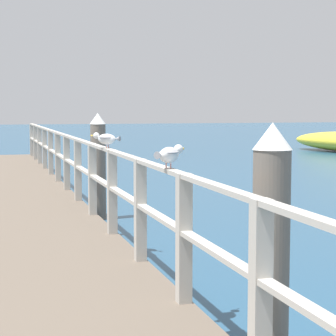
% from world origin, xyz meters
% --- Properties ---
extents(pier_deck, '(2.44, 24.37, 0.37)m').
position_xyz_m(pier_deck, '(0.00, 12.19, 0.18)').
color(pier_deck, brown).
rests_on(pier_deck, ground_plane).
extents(pier_railing, '(0.12, 22.89, 1.14)m').
position_xyz_m(pier_railing, '(1.14, 12.19, 1.06)').
color(pier_railing, '#B2ADA3').
rests_on(pier_railing, pier_deck).
extents(dock_piling_near, '(0.29, 0.29, 1.96)m').
position_xyz_m(dock_piling_near, '(1.52, 4.72, 0.99)').
color(dock_piling_near, '#6B6056').
rests_on(dock_piling_near, ground_plane).
extents(dock_piling_far, '(0.29, 0.29, 1.96)m').
position_xyz_m(dock_piling_far, '(1.52, 12.21, 0.99)').
color(dock_piling_far, '#6B6056').
rests_on(dock_piling_far, ground_plane).
extents(seagull_foreground, '(0.38, 0.36, 0.21)m').
position_xyz_m(seagull_foreground, '(1.14, 6.16, 1.64)').
color(seagull_foreground, white).
rests_on(seagull_foreground, pier_railing).
extents(seagull_background, '(0.37, 0.36, 0.21)m').
position_xyz_m(seagull_background, '(1.13, 9.28, 1.64)').
color(seagull_background, white).
rests_on(seagull_background, pier_railing).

